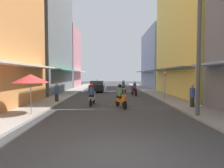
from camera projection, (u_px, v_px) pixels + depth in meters
ground_plane at (112, 95)px, 21.10m from camera, size 88.30×88.30×0.00m
sidewalk_left at (66, 94)px, 21.04m from camera, size 2.07×48.14×0.12m
sidewalk_right at (157, 94)px, 21.16m from camera, size 2.07×48.14×0.12m
building_left_mid at (39, 36)px, 23.87m from camera, size 7.05×11.83×14.18m
building_left_far at (61, 58)px, 34.42m from camera, size 7.05×8.14×10.53m
building_right_mid at (201, 8)px, 19.32m from camera, size 7.05×12.40×17.94m
building_right_far at (164, 59)px, 32.38m from camera, size 7.05×11.57×9.70m
motorbike_green at (98, 85)px, 28.70m from camera, size 0.66×1.78×1.58m
motorbike_silver at (92, 95)px, 13.79m from camera, size 0.55×1.81×1.58m
motorbike_orange at (121, 97)px, 12.70m from camera, size 0.76×1.74×1.58m
motorbike_white at (124, 87)px, 23.36m from camera, size 0.77×1.73×1.58m
motorbike_maroon at (134, 89)px, 20.08m from camera, size 0.59×1.80×1.58m
parked_car at (97, 86)px, 24.77m from camera, size 1.85×4.14×1.45m
pedestrian_crossing at (57, 93)px, 14.90m from camera, size 0.34×0.34×1.57m
pedestrian_foreground at (192, 94)px, 12.35m from camera, size 0.44×0.44×1.66m
vendor_umbrella at (31, 79)px, 10.08m from camera, size 1.88×1.88×2.23m
utility_pole at (199, 43)px, 9.56m from camera, size 0.20×1.20×7.40m
street_sign_no_entry at (165, 81)px, 15.12m from camera, size 0.07×0.60×2.65m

